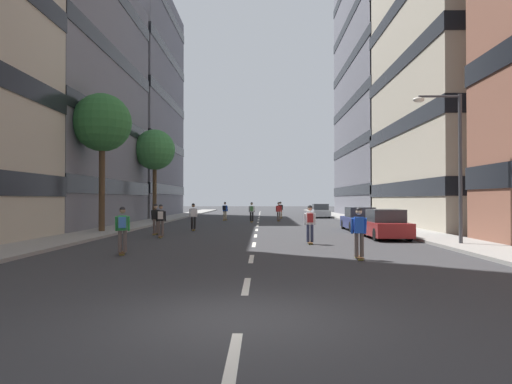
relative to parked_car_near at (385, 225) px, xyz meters
name	(u,v)px	position (x,y,z in m)	size (l,w,h in m)	color
ground_plane	(258,224)	(-6.73, 14.76, -0.70)	(185.90, 185.90, 0.00)	#333335
sidewalk_left	(158,221)	(-16.00, 18.63, -0.63)	(2.68, 85.21, 0.14)	gray
sidewalk_right	(359,221)	(2.54, 18.63, -0.63)	(2.68, 85.21, 0.14)	gray
lane_markings	(258,222)	(-6.73, 16.78, -0.70)	(0.16, 72.20, 0.01)	silver
building_left_mid	(10,96)	(-25.63, 10.92, 9.25)	(16.71, 18.76, 19.71)	slate
building_left_far	(100,105)	(-25.63, 30.79, 12.56)	(16.71, 19.36, 26.34)	slate
building_right_mid	(508,40)	(12.17, 10.92, 13.32)	(16.71, 18.19, 27.86)	#B2A893
building_right_far	(419,66)	(12.17, 30.79, 17.10)	(16.71, 22.81, 35.42)	slate
parked_car_near	(385,225)	(0.00, 0.00, 0.00)	(1.82, 4.40, 1.52)	maroon
parked_car_mid	(359,220)	(0.00, 6.33, 0.00)	(1.82, 4.40, 1.52)	navy
parked_car_far	(320,211)	(0.00, 27.19, 0.00)	(1.82, 4.40, 1.52)	#B2B7BF
street_tree_near	(102,124)	(-16.00, 3.62, 5.90)	(3.49, 3.49, 8.27)	#4C3823
street_tree_mid	(155,150)	(-16.00, 17.33, 5.72)	(3.62, 3.62, 8.15)	#4C3823
streetlamp_right	(452,151)	(1.90, -3.87, 3.44)	(2.13, 0.30, 6.50)	#3F3F44
skater_0	(279,211)	(-4.84, 19.11, 0.29)	(0.55, 0.92, 1.78)	brown
skater_1	(161,219)	(-11.75, 0.43, 0.32)	(0.55, 0.92, 1.78)	brown
skater_2	(122,227)	(-11.53, -7.07, 0.32)	(0.57, 0.92, 1.78)	brown
skater_3	(193,215)	(-10.87, 6.23, 0.29)	(0.56, 0.92, 1.78)	brown
skater_4	(310,222)	(-4.18, -2.93, 0.32)	(0.54, 0.91, 1.78)	brown
skater_5	(359,230)	(-3.06, -8.31, 0.29)	(0.54, 0.91, 1.78)	brown
skater_6	(156,218)	(-12.50, 2.52, 0.29)	(0.53, 0.90, 1.78)	brown
skater_7	(281,209)	(-4.42, 25.44, 0.29)	(0.57, 0.92, 1.78)	brown
skater_8	(225,210)	(-9.95, 20.41, 0.32)	(0.57, 0.92, 1.78)	brown
skater_9	(252,211)	(-7.30, 16.98, 0.32)	(0.54, 0.91, 1.78)	brown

